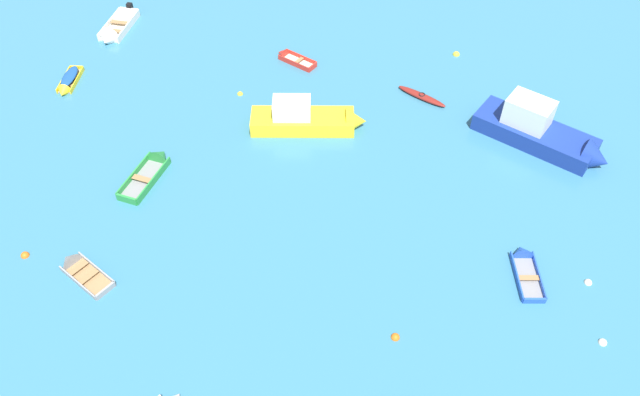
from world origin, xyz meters
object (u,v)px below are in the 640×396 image
(motor_launch_deep_blue_outer_left, at_px, (544,134))
(mooring_buoy_central, at_px, (456,55))
(rowboat_white_far_back, at_px, (113,33))
(kayak_maroon_midfield_left, at_px, (422,96))
(mooring_buoy_near_foreground, at_px, (25,256))
(mooring_buoy_between_boats_left, at_px, (395,337))
(mooring_buoy_far_field, at_px, (240,94))
(rowboat_yellow_back_row_center, at_px, (68,83))
(rowboat_grey_far_left, at_px, (76,266))
(mooring_buoy_midfield, at_px, (588,283))
(rowboat_blue_foreground_center, at_px, (524,262))
(mooring_buoy_trailing, at_px, (602,343))
(rowboat_green_back_row_right, at_px, (154,166))
(motor_launch_yellow_outer_right, at_px, (310,119))
(rowboat_red_far_right, at_px, (289,57))

(motor_launch_deep_blue_outer_left, xyz_separation_m, mooring_buoy_central, (-4.61, 7.84, -0.78))
(rowboat_white_far_back, height_order, kayak_maroon_midfield_left, rowboat_white_far_back)
(mooring_buoy_near_foreground, distance_m, mooring_buoy_between_boats_left, 17.15)
(mooring_buoy_far_field, bearing_deg, kayak_maroon_midfield_left, 7.06)
(rowboat_yellow_back_row_center, distance_m, mooring_buoy_near_foreground, 12.88)
(rowboat_grey_far_left, xyz_separation_m, mooring_buoy_midfield, (22.62, 2.81, -0.14))
(kayak_maroon_midfield_left, bearing_deg, rowboat_grey_far_left, -134.79)
(rowboat_grey_far_left, xyz_separation_m, mooring_buoy_central, (16.70, 19.65, -0.14))
(rowboat_white_far_back, relative_size, rowboat_blue_foreground_center, 1.41)
(kayak_maroon_midfield_left, bearing_deg, mooring_buoy_central, 67.74)
(rowboat_yellow_back_row_center, distance_m, rowboat_grey_far_left, 14.11)
(mooring_buoy_trailing, bearing_deg, rowboat_green_back_row_right, 162.25)
(motor_launch_deep_blue_outer_left, relative_size, motor_launch_yellow_outer_right, 1.12)
(rowboat_yellow_back_row_center, distance_m, mooring_buoy_between_boats_left, 24.89)
(rowboat_blue_foreground_center, xyz_separation_m, mooring_buoy_between_boats_left, (-5.43, -4.70, -0.14))
(rowboat_grey_far_left, relative_size, mooring_buoy_trailing, 8.65)
(rowboat_blue_foreground_center, bearing_deg, motor_launch_yellow_outer_right, 144.99)
(rowboat_grey_far_left, height_order, rowboat_green_back_row_right, rowboat_green_back_row_right)
(motor_launch_deep_blue_outer_left, relative_size, mooring_buoy_central, 16.80)
(rowboat_white_far_back, relative_size, mooring_buoy_midfield, 12.61)
(mooring_buoy_central, height_order, mooring_buoy_far_field, mooring_buoy_central)
(rowboat_grey_far_left, bearing_deg, rowboat_blue_foreground_center, 9.81)
(kayak_maroon_midfield_left, height_order, mooring_buoy_far_field, kayak_maroon_midfield_left)
(rowboat_yellow_back_row_center, height_order, mooring_buoy_central, rowboat_yellow_back_row_center)
(mooring_buoy_central, xyz_separation_m, mooring_buoy_near_foreground, (-19.36, -19.35, 0.00))
(rowboat_green_back_row_right, height_order, mooring_buoy_central, rowboat_green_back_row_right)
(mooring_buoy_midfield, bearing_deg, rowboat_white_far_back, 151.23)
(rowboat_blue_foreground_center, relative_size, kayak_maroon_midfield_left, 1.02)
(rowboat_yellow_back_row_center, distance_m, rowboat_blue_foreground_center, 27.64)
(rowboat_blue_foreground_center, bearing_deg, mooring_buoy_trailing, -50.57)
(rowboat_white_far_back, distance_m, mooring_buoy_near_foreground, 18.23)
(motor_launch_yellow_outer_right, distance_m, mooring_buoy_midfield, 16.24)
(rowboat_yellow_back_row_center, height_order, mooring_buoy_between_boats_left, rowboat_yellow_back_row_center)
(rowboat_red_far_right, relative_size, kayak_maroon_midfield_left, 0.93)
(rowboat_white_far_back, distance_m, rowboat_blue_foreground_center, 29.46)
(motor_launch_deep_blue_outer_left, distance_m, mooring_buoy_central, 9.13)
(rowboat_green_back_row_right, bearing_deg, kayak_maroon_midfield_left, 31.04)
(rowboat_red_far_right, height_order, mooring_buoy_between_boats_left, rowboat_red_far_right)
(rowboat_yellow_back_row_center, relative_size, mooring_buoy_between_boats_left, 7.78)
(motor_launch_deep_blue_outer_left, xyz_separation_m, mooring_buoy_far_field, (-17.17, 1.72, -0.78))
(mooring_buoy_midfield, bearing_deg, mooring_buoy_between_boats_left, -153.59)
(mooring_buoy_between_boats_left, bearing_deg, motor_launch_yellow_outer_right, 114.48)
(mooring_buoy_near_foreground, xyz_separation_m, mooring_buoy_between_boats_left, (17.08, -1.57, 0.00))
(rowboat_blue_foreground_center, distance_m, mooring_buoy_trailing, 4.67)
(mooring_buoy_trailing, bearing_deg, mooring_buoy_between_boats_left, -172.58)
(rowboat_white_far_back, distance_m, motor_launch_yellow_outer_right, 15.98)
(motor_launch_deep_blue_outer_left, relative_size, kayak_maroon_midfield_left, 2.42)
(mooring_buoy_central, bearing_deg, rowboat_green_back_row_right, -140.09)
(motor_launch_yellow_outer_right, bearing_deg, mooring_buoy_midfield, -31.20)
(rowboat_yellow_back_row_center, height_order, kayak_maroon_midfield_left, rowboat_yellow_back_row_center)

